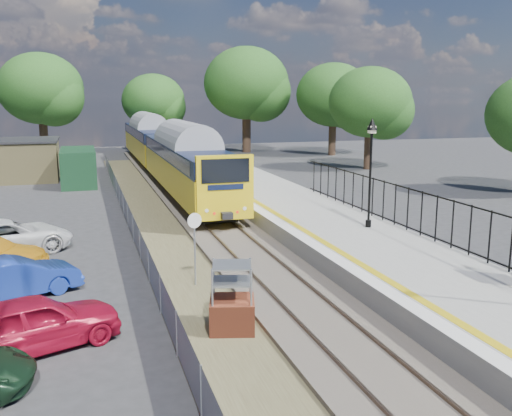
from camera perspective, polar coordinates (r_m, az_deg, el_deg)
name	(u,v)px	position (r m, az deg, el deg)	size (l,w,h in m)	color
ground	(304,310)	(17.63, 4.86, -10.12)	(120.00, 120.00, 0.00)	#2D2D30
track_bed	(217,235)	(26.31, -3.95, -2.71)	(5.90, 80.00, 0.29)	#473F38
platform	(325,229)	(26.12, 6.92, -2.06)	(5.00, 70.00, 0.90)	gray
platform_edge	(282,222)	(25.27, 2.67, -1.38)	(0.90, 70.00, 0.01)	silver
victorian_lamp_north	(371,147)	(24.22, 11.45, 5.99)	(0.44, 0.44, 4.60)	black
palisade_fence	(449,222)	(22.08, 18.70, -1.33)	(0.12, 26.00, 2.00)	black
wire_fence	(129,219)	(27.90, -12.54, -1.08)	(0.06, 52.00, 1.20)	#999EA3
outbuilding	(18,161)	(46.92, -22.75, 4.34)	(10.80, 10.10, 3.12)	#968955
tree_line	(159,94)	(57.72, -9.63, 11.22)	(56.80, 43.80, 11.88)	#332319
train	(163,148)	(46.10, -9.27, 5.97)	(2.82, 40.83, 3.51)	gold
brick_plinth	(232,299)	(15.75, -2.41, -9.08)	(1.48, 1.48, 1.95)	brown
speed_sign	(195,238)	(19.21, -6.15, -2.96)	(0.50, 0.18, 2.57)	#999EA3
car_red	(34,323)	(15.76, -21.27, -10.66)	(1.73, 4.29, 1.46)	#AC0F2D
car_blue	(15,278)	(19.92, -22.93, -6.45)	(1.40, 4.01, 1.32)	#193396
car_white	(7,237)	(25.44, -23.67, -2.67)	(2.39, 5.18, 1.44)	white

